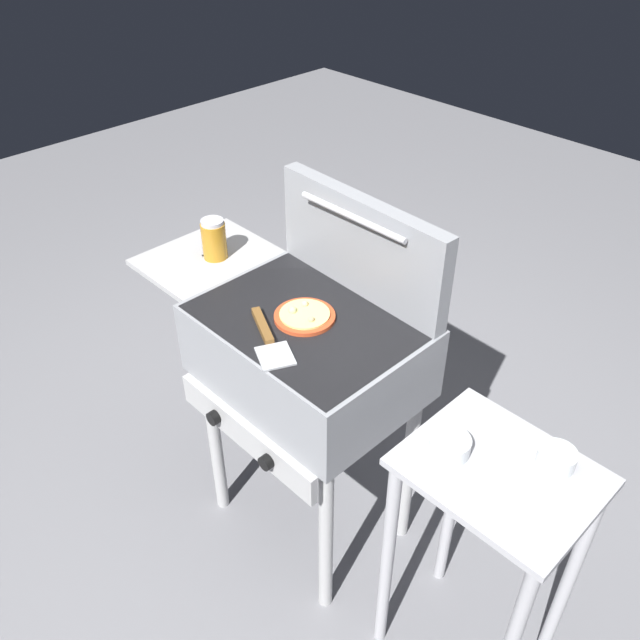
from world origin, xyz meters
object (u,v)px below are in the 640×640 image
prep_table (486,531)px  topping_bowl_near (556,459)px  sauce_jar (214,239)px  topping_bowl_far (450,446)px  grill (304,356)px  pizza_cheese (304,316)px  spatula (268,338)px

prep_table → topping_bowl_near: (0.08, 0.10, 0.26)m
sauce_jar → topping_bowl_far: 1.00m
topping_bowl_near → topping_bowl_far: (-0.20, -0.15, 0.00)m
sauce_jar → prep_table: bearing=-0.9°
grill → topping_bowl_near: (0.75, 0.11, 0.07)m
grill → sauce_jar: sauce_jar is taller
pizza_cheese → sauce_jar: bearing=177.0°
topping_bowl_near → topping_bowl_far: same height
prep_table → spatula: bearing=-167.5°
grill → pizza_cheese: bearing=-19.0°
grill → sauce_jar: 0.49m
topping_bowl_near → topping_bowl_far: 0.25m
spatula → topping_bowl_far: bearing=10.6°
grill → sauce_jar: bearing=177.3°
grill → prep_table: (0.67, 0.00, -0.19)m
prep_table → topping_bowl_far: size_ratio=8.01×
pizza_cheese → topping_bowl_far: 0.55m
pizza_cheese → topping_bowl_near: bearing=8.3°
pizza_cheese → topping_bowl_far: size_ratio=1.73×
topping_bowl_far → pizza_cheese: bearing=176.0°
grill → pizza_cheese: (0.01, -0.00, 0.15)m
prep_table → sauce_jar: bearing=179.1°
sauce_jar → topping_bowl_near: sauce_jar is taller
prep_table → topping_bowl_near: bearing=51.6°
topping_bowl_near → spatula: bearing=-161.5°
sauce_jar → spatula: (0.45, -0.16, -0.06)m
spatula → grill: bearing=94.6°
sauce_jar → spatula: size_ratio=0.51×
pizza_cheese → prep_table: (0.67, 0.01, -0.34)m
pizza_cheese → spatula: 0.14m
pizza_cheese → topping_bowl_far: pizza_cheese is taller
topping_bowl_near → topping_bowl_far: size_ratio=0.91×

